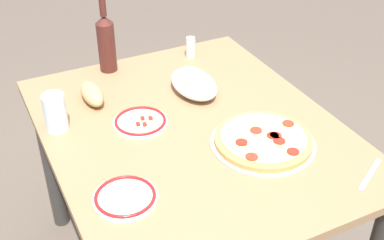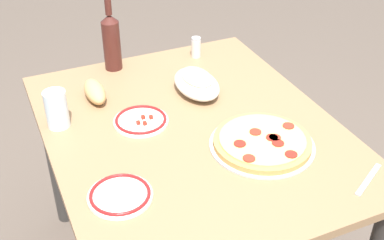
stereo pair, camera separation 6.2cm
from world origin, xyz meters
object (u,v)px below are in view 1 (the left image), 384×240
(side_plate_near, at_px, (140,122))
(side_plate_far, at_px, (125,197))
(wine_bottle, at_px, (106,42))
(bread_loaf, at_px, (92,94))
(pepperoni_pizza, at_px, (263,140))
(baked_pasta_dish, at_px, (194,82))
(dining_table, at_px, (192,156))
(spice_shaker, at_px, (191,47))
(water_glass, at_px, (55,112))

(side_plate_near, relative_size, side_plate_far, 1.02)
(wine_bottle, xyz_separation_m, bread_loaf, (-0.21, 0.13, -0.09))
(pepperoni_pizza, relative_size, baked_pasta_dish, 1.41)
(wine_bottle, bearing_deg, side_plate_far, 164.68)
(wine_bottle, height_order, bread_loaf, wine_bottle)
(dining_table, relative_size, pepperoni_pizza, 3.44)
(wine_bottle, xyz_separation_m, spice_shaker, (-0.04, -0.35, -0.08))
(wine_bottle, distance_m, side_plate_near, 0.44)
(dining_table, height_order, side_plate_near, side_plate_near)
(dining_table, bearing_deg, wine_bottle, 12.89)
(side_plate_near, bearing_deg, wine_bottle, -4.01)
(dining_table, height_order, baked_pasta_dish, baked_pasta_dish)
(wine_bottle, relative_size, bread_loaf, 1.81)
(side_plate_near, height_order, side_plate_far, side_plate_near)
(side_plate_far, bearing_deg, bread_loaf, -7.78)
(baked_pasta_dish, bearing_deg, bread_loaf, 73.86)
(wine_bottle, xyz_separation_m, water_glass, (-0.32, 0.29, -0.06))
(side_plate_far, relative_size, spice_shaker, 2.12)
(pepperoni_pizza, height_order, side_plate_far, pepperoni_pizza)
(baked_pasta_dish, relative_size, wine_bottle, 0.80)
(pepperoni_pizza, distance_m, side_plate_far, 0.49)
(wine_bottle, xyz_separation_m, side_plate_far, (-0.75, 0.21, -0.11))
(baked_pasta_dish, bearing_deg, dining_table, 151.90)
(water_glass, bearing_deg, side_plate_near, -110.15)
(dining_table, distance_m, side_plate_far, 0.42)
(pepperoni_pizza, distance_m, water_glass, 0.69)
(side_plate_near, height_order, spice_shaker, spice_shaker)
(baked_pasta_dish, xyz_separation_m, side_plate_near, (-0.11, 0.26, -0.03))
(water_glass, xyz_separation_m, side_plate_far, (-0.43, -0.08, -0.06))
(baked_pasta_dish, distance_m, water_glass, 0.52)
(baked_pasta_dish, height_order, bread_loaf, baked_pasta_dish)
(pepperoni_pizza, distance_m, baked_pasta_dish, 0.40)
(dining_table, distance_m, wine_bottle, 0.58)
(dining_table, height_order, wine_bottle, wine_bottle)
(side_plate_far, xyz_separation_m, bread_loaf, (0.55, -0.07, 0.02))
(dining_table, relative_size, side_plate_far, 6.30)
(baked_pasta_dish, relative_size, side_plate_near, 1.27)
(side_plate_near, bearing_deg, pepperoni_pizza, -132.27)
(dining_table, distance_m, bread_loaf, 0.43)
(bread_loaf, bearing_deg, water_glass, 126.98)
(spice_shaker, bearing_deg, water_glass, 113.96)
(water_glass, distance_m, side_plate_near, 0.28)
(pepperoni_pizza, bearing_deg, spice_shaker, -5.69)
(dining_table, distance_m, water_glass, 0.49)
(dining_table, bearing_deg, bread_loaf, 38.75)
(pepperoni_pizza, distance_m, bread_loaf, 0.65)
(dining_table, xyz_separation_m, wine_bottle, (0.52, 0.12, 0.24))
(spice_shaker, bearing_deg, pepperoni_pizza, 174.31)
(dining_table, xyz_separation_m, side_plate_far, (-0.23, 0.32, 0.13))
(bread_loaf, bearing_deg, baked_pasta_dish, -106.14)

